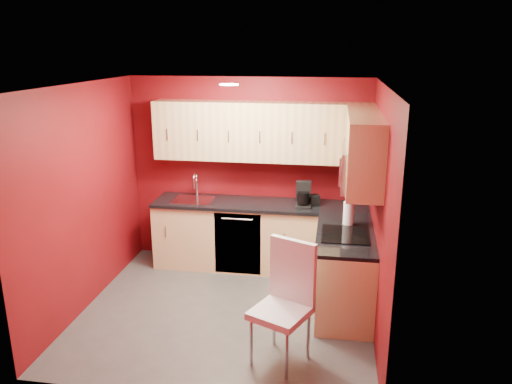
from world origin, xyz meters
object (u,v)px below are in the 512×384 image
(napkin_holder, at_px, (314,200))
(paper_towel, at_px, (348,214))
(microwave, at_px, (360,168))
(coffee_maker, at_px, (303,195))
(sink, at_px, (194,197))
(dining_chair, at_px, (281,306))

(napkin_holder, xyz_separation_m, paper_towel, (0.42, -0.69, 0.07))
(microwave, bearing_deg, coffee_maker, 124.28)
(sink, distance_m, dining_chair, 2.51)
(microwave, relative_size, coffee_maker, 2.40)
(napkin_holder, bearing_deg, paper_towel, -58.74)
(microwave, height_order, coffee_maker, microwave)
(microwave, height_order, paper_towel, microwave)
(microwave, bearing_deg, sink, 154.40)
(napkin_holder, bearing_deg, sink, -179.44)
(sink, bearing_deg, microwave, -25.60)
(sink, xyz_separation_m, coffee_maker, (1.46, -0.08, 0.12))
(sink, xyz_separation_m, napkin_holder, (1.60, 0.02, 0.03))
(coffee_maker, height_order, dining_chair, coffee_maker)
(coffee_maker, height_order, paper_towel, coffee_maker)
(microwave, height_order, sink, microwave)
(sink, distance_m, paper_towel, 2.13)
(microwave, distance_m, coffee_maker, 1.27)
(coffee_maker, relative_size, paper_towel, 1.16)
(sink, relative_size, coffee_maker, 1.64)
(sink, height_order, napkin_holder, sink)
(napkin_holder, bearing_deg, coffee_maker, -145.41)
(microwave, xyz_separation_m, napkin_holder, (-0.50, 1.02, -0.68))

